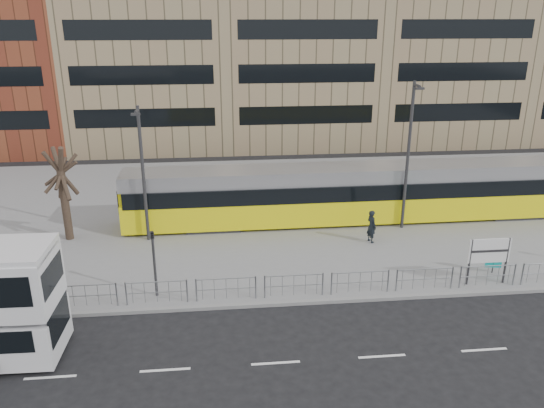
{
  "coord_description": "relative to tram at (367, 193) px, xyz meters",
  "views": [
    {
      "loc": [
        -3.79,
        -20.19,
        12.09
      ],
      "look_at": [
        -1.11,
        6.0,
        2.59
      ],
      "focal_mm": 35.0,
      "sensor_mm": 36.0,
      "label": 1
    }
  ],
  "objects": [
    {
      "name": "plaza",
      "position": [
        -5.0,
        2.57,
        -1.79
      ],
      "size": [
        64.0,
        24.0,
        0.15
      ],
      "primitive_type": "cube",
      "color": "gray",
      "rests_on": "ground"
    },
    {
      "name": "road_markings",
      "position": [
        -4.0,
        -13.43,
        -1.86
      ],
      "size": [
        62.0,
        0.12,
        0.01
      ],
      "primitive_type": "cube",
      "color": "white",
      "rests_on": "ground"
    },
    {
      "name": "building_row",
      "position": [
        -3.46,
        24.84,
        11.05
      ],
      "size": [
        70.4,
        18.4,
        31.2
      ],
      "color": "brown",
      "rests_on": "ground"
    },
    {
      "name": "tram",
      "position": [
        0.0,
        0.0,
        0.0
      ],
      "size": [
        28.96,
        3.05,
        3.41
      ],
      "rotation": [
        0.0,
        0.0,
        0.01
      ],
      "color": "yellow",
      "rests_on": "plaza"
    },
    {
      "name": "ground",
      "position": [
        -5.0,
        -9.43,
        -1.86
      ],
      "size": [
        120.0,
        120.0,
        0.0
      ],
      "primitive_type": "plane",
      "color": "black",
      "rests_on": "ground"
    },
    {
      "name": "bare_tree",
      "position": [
        -17.32,
        -1.26,
        3.8
      ],
      "size": [
        5.04,
        5.04,
        7.8
      ],
      "color": "black",
      "rests_on": "plaza"
    },
    {
      "name": "kerb",
      "position": [
        -5.0,
        -9.38,
        -1.79
      ],
      "size": [
        64.0,
        0.25,
        0.17
      ],
      "primitive_type": "cube",
      "color": "gray",
      "rests_on": "ground"
    },
    {
      "name": "station_sign",
      "position": [
        3.39,
        -8.63,
        -0.14
      ],
      "size": [
        1.97,
        0.11,
        2.27
      ],
      "rotation": [
        0.0,
        0.0,
        -0.0
      ],
      "color": "#2D2D30",
      "rests_on": "plaza"
    },
    {
      "name": "pedestrian",
      "position": [
        -0.62,
        -3.39,
        -0.79
      ],
      "size": [
        0.65,
        0.78,
        1.84
      ],
      "primitive_type": "imported",
      "rotation": [
        0.0,
        0.0,
        1.94
      ],
      "color": "black",
      "rests_on": "plaza"
    },
    {
      "name": "pedestrian_barrier",
      "position": [
        -3.0,
        -8.93,
        -0.88
      ],
      "size": [
        32.07,
        0.07,
        1.1
      ],
      "color": "gray",
      "rests_on": "plaza"
    },
    {
      "name": "ad_panel",
      "position": [
        4.26,
        -7.64,
        -0.86
      ],
      "size": [
        0.77,
        0.2,
        1.45
      ],
      "rotation": [
        0.0,
        0.0,
        -0.19
      ],
      "color": "#2D2D30",
      "rests_on": "plaza"
    },
    {
      "name": "lamp_post_west",
      "position": [
        -12.9,
        -1.89,
        2.4
      ],
      "size": [
        0.45,
        1.04,
        7.48
      ],
      "color": "#2D2D30",
      "rests_on": "plaza"
    },
    {
      "name": "lamp_post_east",
      "position": [
        1.79,
        -1.6,
        2.93
      ],
      "size": [
        0.45,
        1.04,
        8.52
      ],
      "color": "#2D2D30",
      "rests_on": "plaza"
    },
    {
      "name": "traffic_light_west",
      "position": [
        -11.8,
        -8.21,
        0.26
      ],
      "size": [
        0.21,
        0.24,
        3.1
      ],
      "rotation": [
        0.0,
        0.0,
        0.28
      ],
      "color": "#2D2D30",
      "rests_on": "plaza"
    }
  ]
}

